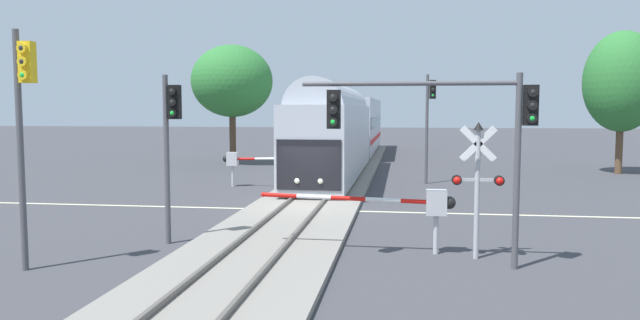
# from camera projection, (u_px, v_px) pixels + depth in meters

# --- Properties ---
(ground_plane) EXTENTS (220.00, 220.00, 0.00)m
(ground_plane) POSITION_uv_depth(u_px,v_px,m) (303.00, 210.00, 23.67)
(ground_plane) COLOR #3D3D42
(road_centre_stripe) EXTENTS (44.00, 0.20, 0.01)m
(road_centre_stripe) POSITION_uv_depth(u_px,v_px,m) (303.00, 210.00, 23.66)
(road_centre_stripe) COLOR beige
(road_centre_stripe) RESTS_ON ground
(railway_track) EXTENTS (4.40, 80.00, 0.32)m
(railway_track) POSITION_uv_depth(u_px,v_px,m) (303.00, 208.00, 23.66)
(railway_track) COLOR gray
(railway_track) RESTS_ON ground
(commuter_train) EXTENTS (3.04, 39.98, 5.16)m
(commuter_train) POSITION_uv_depth(u_px,v_px,m) (349.00, 126.00, 42.99)
(commuter_train) COLOR #B2B7C1
(commuter_train) RESTS_ON railway_track
(crossing_gate_near) EXTENTS (5.51, 0.40, 1.80)m
(crossing_gate_near) POSITION_uv_depth(u_px,v_px,m) (415.00, 204.00, 16.43)
(crossing_gate_near) COLOR #B7B7BC
(crossing_gate_near) RESTS_ON ground
(crossing_signal_mast) EXTENTS (1.36, 0.44, 3.69)m
(crossing_signal_mast) POSITION_uv_depth(u_px,v_px,m) (478.00, 176.00, 15.73)
(crossing_signal_mast) COLOR #B2B2B7
(crossing_signal_mast) RESTS_ON ground
(crossing_gate_far) EXTENTS (6.59, 0.40, 1.80)m
(crossing_gate_far) POSITION_uv_depth(u_px,v_px,m) (248.00, 160.00, 30.63)
(crossing_gate_far) COLOR #B7B7BC
(crossing_gate_far) RESTS_ON ground
(traffic_signal_near_right) EXTENTS (5.87, 0.38, 4.92)m
(traffic_signal_near_right) POSITION_uv_depth(u_px,v_px,m) (450.00, 121.00, 14.82)
(traffic_signal_near_right) COLOR #4C4C51
(traffic_signal_near_right) RESTS_ON ground
(traffic_signal_near_left) EXTENTS (0.53, 0.38, 5.96)m
(traffic_signal_near_left) POSITION_uv_depth(u_px,v_px,m) (23.00, 111.00, 14.44)
(traffic_signal_near_left) COLOR #4C4C51
(traffic_signal_near_left) RESTS_ON ground
(traffic_signal_far_side) EXTENTS (0.53, 0.38, 5.89)m
(traffic_signal_far_side) POSITION_uv_depth(u_px,v_px,m) (430.00, 111.00, 31.74)
(traffic_signal_far_side) COLOR #4C4C51
(traffic_signal_far_side) RESTS_ON ground
(traffic_signal_median) EXTENTS (0.53, 0.38, 5.03)m
(traffic_signal_median) POSITION_uv_depth(u_px,v_px,m) (170.00, 131.00, 17.42)
(traffic_signal_median) COLOR #4C4C51
(traffic_signal_median) RESTS_ON ground
(oak_behind_train) EXTENTS (5.92, 5.92, 8.71)m
(oak_behind_train) POSITION_uv_depth(u_px,v_px,m) (232.00, 81.00, 43.03)
(oak_behind_train) COLOR #4C3828
(oak_behind_train) RESTS_ON ground
(maple_right_background) EXTENTS (4.57, 4.57, 8.87)m
(maple_right_background) POSITION_uv_depth(u_px,v_px,m) (622.00, 82.00, 36.53)
(maple_right_background) COLOR brown
(maple_right_background) RESTS_ON ground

